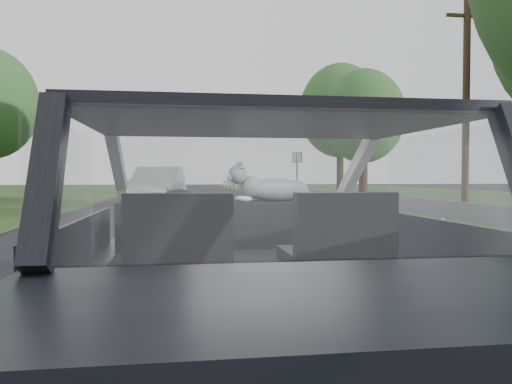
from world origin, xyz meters
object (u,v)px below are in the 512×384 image
object	(u,v)px
cat	(276,188)
utility_pole	(466,104)
subject_car	(252,256)
highway_sign	(297,174)
other_car	(158,186)

from	to	relation	value
cat	utility_pole	size ratio (longest dim) A/B	0.09
subject_car	highway_sign	bearing A→B (deg)	76.37
subject_car	cat	xyz separation A→B (m)	(0.24, 0.57, 0.36)
subject_car	cat	distance (m)	0.72
other_car	highway_sign	size ratio (longest dim) A/B	1.78
cat	other_car	world-z (taller)	other_car
other_car	highway_sign	distance (m)	13.14
other_car	highway_sign	bearing A→B (deg)	58.75
subject_car	utility_pole	distance (m)	15.20
cat	other_car	xyz separation A→B (m)	(-1.55, 16.60, -0.31)
cat	other_car	size ratio (longest dim) A/B	0.13
subject_car	utility_pole	xyz separation A→B (m)	(8.65, 12.19, 2.77)
subject_car	utility_pole	world-z (taller)	utility_pole
other_car	highway_sign	world-z (taller)	highway_sign
utility_pole	other_car	bearing A→B (deg)	153.43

